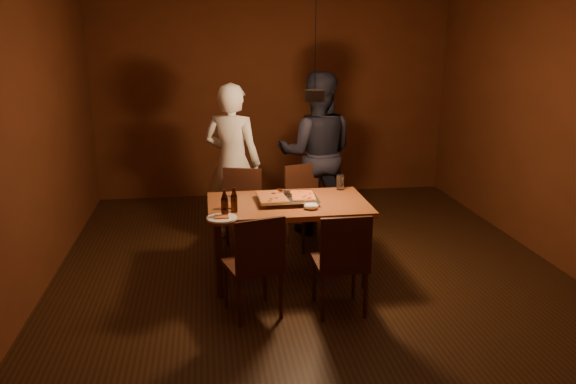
{
  "coord_description": "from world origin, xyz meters",
  "views": [
    {
      "loc": [
        -0.97,
        -4.95,
        2.29
      ],
      "look_at": [
        -0.23,
        0.06,
        0.85
      ],
      "focal_mm": 35.0,
      "sensor_mm": 36.0,
      "label": 1
    }
  ],
  "objects": [
    {
      "name": "napkin",
      "position": [
        -0.06,
        -0.19,
        0.78
      ],
      "size": [
        0.14,
        0.11,
        0.06
      ],
      "primitive_type": "ellipsoid",
      "color": "white",
      "rests_on": "dining_table"
    },
    {
      "name": "room_shell",
      "position": [
        0.0,
        0.0,
        1.4
      ],
      "size": [
        6.0,
        6.0,
        6.0
      ],
      "color": "#35200E",
      "rests_on": "ground"
    },
    {
      "name": "pizza_tray",
      "position": [
        -0.23,
        0.08,
        0.77
      ],
      "size": [
        0.58,
        0.49,
        0.05
      ],
      "primitive_type": "cube",
      "rotation": [
        0.0,
        0.0,
        0.07
      ],
      "color": "silver",
      "rests_on": "dining_table"
    },
    {
      "name": "beer_bottle_b",
      "position": [
        -0.75,
        -0.17,
        0.86
      ],
      "size": [
        0.06,
        0.06,
        0.22
      ],
      "color": "black",
      "rests_on": "dining_table"
    },
    {
      "name": "water_glass_left",
      "position": [
        -0.78,
        -0.05,
        0.81
      ],
      "size": [
        0.07,
        0.07,
        0.11
      ],
      "primitive_type": "cylinder",
      "color": "silver",
      "rests_on": "dining_table"
    },
    {
      "name": "pizza_cheese",
      "position": [
        -0.09,
        0.07,
        0.81
      ],
      "size": [
        0.24,
        0.36,
        0.02
      ],
      "primitive_type": "cube",
      "rotation": [
        0.0,
        0.0,
        -0.07
      ],
      "color": "gold",
      "rests_on": "pizza_tray"
    },
    {
      "name": "chair_near_right",
      "position": [
        0.1,
        -0.78,
        0.54
      ],
      "size": [
        0.42,
        0.42,
        0.49
      ],
      "rotation": [
        0.0,
        0.0,
        0.01
      ],
      "color": "#38190F",
      "rests_on": "floor"
    },
    {
      "name": "spatula",
      "position": [
        -0.24,
        0.11,
        0.81
      ],
      "size": [
        0.17,
        0.26,
        0.04
      ],
      "primitive_type": null,
      "rotation": [
        0.0,
        0.0,
        0.36
      ],
      "color": "silver",
      "rests_on": "pizza_tray"
    },
    {
      "name": "beer_bottle_a",
      "position": [
        -0.84,
        -0.29,
        0.87
      ],
      "size": [
        0.06,
        0.06,
        0.24
      ],
      "color": "black",
      "rests_on": "dining_table"
    },
    {
      "name": "plate_slice",
      "position": [
        -0.87,
        -0.35,
        0.76
      ],
      "size": [
        0.27,
        0.27,
        0.03
      ],
      "color": "white",
      "rests_on": "dining_table"
    },
    {
      "name": "chair_near_left",
      "position": [
        -0.61,
        -0.73,
        0.54
      ],
      "size": [
        0.52,
        0.52,
        0.49
      ],
      "rotation": [
        0.0,
        0.0,
        0.27
      ],
      "color": "#38190F",
      "rests_on": "floor"
    },
    {
      "name": "chair_far_right",
      "position": [
        0.09,
        0.88,
        0.54
      ],
      "size": [
        0.54,
        0.54,
        0.49
      ],
      "rotation": [
        0.0,
        0.0,
        3.48
      ],
      "color": "#38190F",
      "rests_on": "floor"
    },
    {
      "name": "diner_dark",
      "position": [
        0.29,
        1.31,
        0.94
      ],
      "size": [
        1.04,
        0.88,
        1.87
      ],
      "primitive_type": "imported",
      "rotation": [
        0.0,
        0.0,
        2.94
      ],
      "color": "black",
      "rests_on": "floor"
    },
    {
      "name": "pizza_meat",
      "position": [
        -0.38,
        0.07,
        0.81
      ],
      "size": [
        0.28,
        0.42,
        0.02
      ],
      "primitive_type": "cube",
      "rotation": [
        0.0,
        0.0,
        0.05
      ],
      "color": "maroon",
      "rests_on": "pizza_tray"
    },
    {
      "name": "dining_table",
      "position": [
        -0.23,
        0.06,
        0.68
      ],
      "size": [
        1.5,
        0.9,
        0.75
      ],
      "color": "#995027",
      "rests_on": "floor"
    },
    {
      "name": "chair_far_left",
      "position": [
        -0.64,
        0.79,
        0.54
      ],
      "size": [
        0.52,
        0.52,
        0.49
      ],
      "rotation": [
        0.0,
        0.0,
        2.85
      ],
      "color": "#38190F",
      "rests_on": "floor"
    },
    {
      "name": "pendant_lamp",
      "position": [
        0.0,
        0.0,
        1.76
      ],
      "size": [
        0.18,
        0.18,
        1.1
      ],
      "color": "black",
      "rests_on": "ceiling"
    },
    {
      "name": "diner_white",
      "position": [
        -0.69,
        1.22,
        0.89
      ],
      "size": [
        0.76,
        0.65,
        1.77
      ],
      "primitive_type": "imported",
      "rotation": [
        0.0,
        0.0,
        2.74
      ],
      "color": "white",
      "rests_on": "floor"
    },
    {
      "name": "water_glass_right",
      "position": [
        0.36,
        0.42,
        0.83
      ],
      "size": [
        0.07,
        0.07,
        0.15
      ],
      "primitive_type": "cylinder",
      "color": "silver",
      "rests_on": "dining_table"
    }
  ]
}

